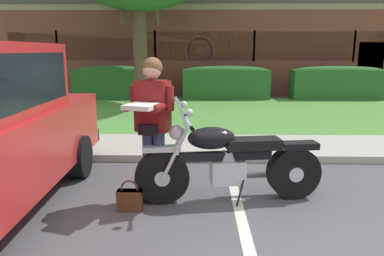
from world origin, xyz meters
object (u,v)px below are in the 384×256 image
at_px(hedge_center_left, 226,82).
at_px(hedge_center_right, 337,82).
at_px(brick_building, 241,49).
at_px(motorcycle, 236,161).
at_px(rider_person, 152,119).
at_px(handbag, 130,198).
at_px(hedge_left, 115,82).

distance_m(hedge_center_left, hedge_center_right, 4.03).
bearing_deg(brick_building, motorcycle, -96.35).
bearing_deg(hedge_center_left, rider_person, -99.18).
distance_m(hedge_center_left, brick_building, 6.09).
bearing_deg(handbag, hedge_center_left, 79.70).
relative_size(hedge_left, hedge_center_right, 0.91).
xyz_separation_m(handbag, hedge_left, (-2.30, 9.52, 0.51)).
height_order(hedge_center_left, brick_building, brick_building).
height_order(motorcycle, rider_person, rider_person).
bearing_deg(handbag, hedge_left, 103.59).
distance_m(hedge_left, hedge_center_right, 8.06).
bearing_deg(brick_building, hedge_center_right, -63.87).
distance_m(rider_person, hedge_center_left, 9.36).
distance_m(motorcycle, handbag, 1.31).
distance_m(handbag, hedge_center_left, 9.68).
xyz_separation_m(handbag, brick_building, (2.89, 15.36, 1.73)).
bearing_deg(brick_building, hedge_left, -131.59).
distance_m(motorcycle, rider_person, 1.11).
bearing_deg(hedge_left, brick_building, 48.41).
distance_m(handbag, brick_building, 15.73).
bearing_deg(handbag, motorcycle, 15.17).
bearing_deg(hedge_left, motorcycle, -69.04).
relative_size(handbag, hedge_center_left, 0.12).
bearing_deg(hedge_center_left, handbag, -100.30).
xyz_separation_m(hedge_center_left, hedge_center_right, (4.03, 0.00, 0.00)).
bearing_deg(hedge_center_right, brick_building, 116.13).
xyz_separation_m(handbag, hedge_center_left, (1.73, 9.52, 0.51)).
bearing_deg(hedge_left, hedge_center_left, 0.00).
height_order(rider_person, handbag, rider_person).
relative_size(motorcycle, rider_person, 1.31).
bearing_deg(motorcycle, hedge_center_left, 86.82).
height_order(rider_person, hedge_center_right, rider_person).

